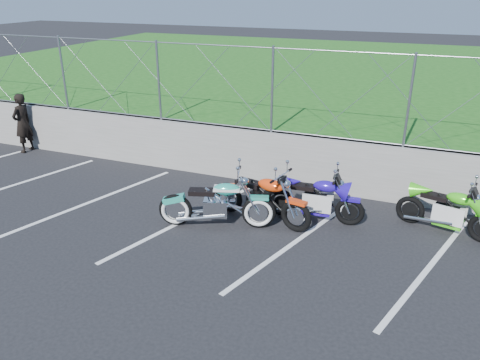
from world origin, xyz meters
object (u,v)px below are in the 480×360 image
at_px(cruiser_turquoise, 218,205).
at_px(sportbike_blue, 317,201).
at_px(sportbike_green, 448,212).
at_px(naked_orange, 262,200).
at_px(person_standing, 22,123).

bearing_deg(cruiser_turquoise, sportbike_blue, 11.34).
distance_m(cruiser_turquoise, sportbike_green, 4.52).
height_order(cruiser_turquoise, naked_orange, cruiser_turquoise).
bearing_deg(naked_orange, sportbike_green, 25.97).
relative_size(cruiser_turquoise, sportbike_green, 1.18).
height_order(cruiser_turquoise, sportbike_blue, cruiser_turquoise).
bearing_deg(sportbike_blue, sportbike_green, 6.12).
relative_size(cruiser_turquoise, naked_orange, 1.02).
height_order(sportbike_green, person_standing, person_standing).
distance_m(naked_orange, sportbike_green, 3.65).
distance_m(cruiser_turquoise, person_standing, 7.47).
xyz_separation_m(sportbike_green, person_standing, (-11.43, 0.74, 0.42)).
relative_size(cruiser_turquoise, person_standing, 1.34).
bearing_deg(sportbike_blue, naked_orange, -159.77).
xyz_separation_m(cruiser_turquoise, person_standing, (-7.13, 2.16, 0.38)).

